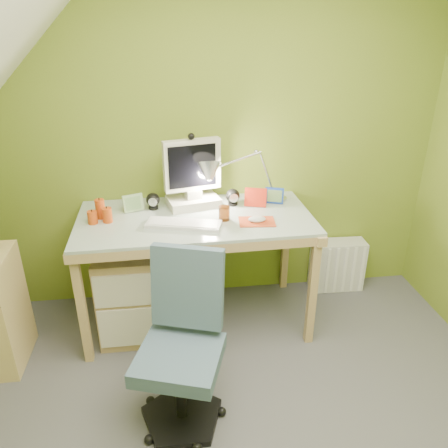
{
  "coord_description": "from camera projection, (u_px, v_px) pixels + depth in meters",
  "views": [
    {
      "loc": [
        -0.3,
        -1.36,
        1.95
      ],
      "look_at": [
        0.0,
        1.0,
        0.85
      ],
      "focal_mm": 35.0,
      "sensor_mm": 36.0,
      "label": 1
    }
  ],
  "objects": [
    {
      "name": "wall_back",
      "position": [
        213.0,
        142.0,
        3.01
      ],
      "size": [
        3.2,
        0.01,
        2.4
      ],
      "primitive_type": "cube",
      "color": "olive",
      "rests_on": "floor"
    },
    {
      "name": "desk",
      "position": [
        197.0,
        270.0,
        3.0
      ],
      "size": [
        1.53,
        0.79,
        0.81
      ],
      "primitive_type": null,
      "rotation": [
        0.0,
        0.0,
        0.03
      ],
      "color": "tan",
      "rests_on": "floor"
    },
    {
      "name": "monitor",
      "position": [
        192.0,
        170.0,
        2.88
      ],
      "size": [
        0.41,
        0.29,
        0.51
      ],
      "primitive_type": null,
      "rotation": [
        0.0,
        0.0,
        0.23
      ],
      "color": "beige",
      "rests_on": "desk"
    },
    {
      "name": "speaker_left",
      "position": [
        153.0,
        201.0,
        2.92
      ],
      "size": [
        0.1,
        0.1,
        0.11
      ],
      "primitive_type": null,
      "rotation": [
        0.0,
        0.0,
        -0.09
      ],
      "color": "black",
      "rests_on": "desk"
    },
    {
      "name": "speaker_right",
      "position": [
        233.0,
        197.0,
        2.98
      ],
      "size": [
        0.1,
        0.1,
        0.11
      ],
      "primitive_type": null,
      "rotation": [
        0.0,
        0.0,
        0.04
      ],
      "color": "black",
      "rests_on": "desk"
    },
    {
      "name": "keyboard",
      "position": [
        184.0,
        224.0,
        2.69
      ],
      "size": [
        0.48,
        0.26,
        0.02
      ],
      "primitive_type": "cube",
      "rotation": [
        0.0,
        0.0,
        -0.26
      ],
      "color": "silver",
      "rests_on": "desk"
    },
    {
      "name": "mousepad",
      "position": [
        257.0,
        222.0,
        2.74
      ],
      "size": [
        0.24,
        0.18,
        0.01
      ],
      "primitive_type": "cube",
      "rotation": [
        0.0,
        0.0,
        -0.09
      ],
      "color": "#BA411D",
      "rests_on": "desk"
    },
    {
      "name": "mouse",
      "position": [
        257.0,
        219.0,
        2.74
      ],
      "size": [
        0.12,
        0.08,
        0.04
      ],
      "primitive_type": "ellipsoid",
      "rotation": [
        0.0,
        0.0,
        -0.11
      ],
      "color": "silver",
      "rests_on": "mousepad"
    },
    {
      "name": "amber_tumbler",
      "position": [
        224.0,
        213.0,
        2.76
      ],
      "size": [
        0.08,
        0.08,
        0.09
      ],
      "primitive_type": "cylinder",
      "rotation": [
        0.0,
        0.0,
        0.17
      ],
      "color": "brown",
      "rests_on": "desk"
    },
    {
      "name": "candle_cluster",
      "position": [
        99.0,
        211.0,
        2.74
      ],
      "size": [
        0.19,
        0.18,
        0.13
      ],
      "primitive_type": null,
      "rotation": [
        0.0,
        0.0,
        0.21
      ],
      "color": "#BF4310",
      "rests_on": "desk"
    },
    {
      "name": "photo_frame_red",
      "position": [
        256.0,
        197.0,
        2.96
      ],
      "size": [
        0.15,
        0.06,
        0.13
      ],
      "primitive_type": "cube",
      "rotation": [
        0.0,
        0.0,
        -0.3
      ],
      "color": "#B22613",
      "rests_on": "desk"
    },
    {
      "name": "photo_frame_blue",
      "position": [
        274.0,
        196.0,
        3.01
      ],
      "size": [
        0.13,
        0.06,
        0.11
      ],
      "primitive_type": "cube",
      "rotation": [
        0.0,
        0.0,
        -0.35
      ],
      "color": "#16379C",
      "rests_on": "desk"
    },
    {
      "name": "photo_frame_green",
      "position": [
        133.0,
        203.0,
        2.88
      ],
      "size": [
        0.13,
        0.07,
        0.11
      ],
      "primitive_type": "cube",
      "rotation": [
        0.0,
        0.0,
        0.37
      ],
      "color": "#93B67D",
      "rests_on": "desk"
    },
    {
      "name": "desk_lamp",
      "position": [
        259.0,
        164.0,
        2.92
      ],
      "size": [
        0.54,
        0.3,
        0.55
      ],
      "primitive_type": null,
      "rotation": [
        0.0,
        0.0,
        0.15
      ],
      "color": "silver",
      "rests_on": "desk"
    },
    {
      "name": "task_chair",
      "position": [
        179.0,
        359.0,
        2.18
      ],
      "size": [
        0.59,
        0.59,
        0.84
      ],
      "primitive_type": null,
      "rotation": [
        0.0,
        0.0,
        -0.32
      ],
      "color": "#3F5668",
      "rests_on": "floor"
    },
    {
      "name": "radiator",
      "position": [
        337.0,
        265.0,
        3.45
      ],
      "size": [
        0.41,
        0.18,
        0.41
      ],
      "primitive_type": "cube",
      "rotation": [
        0.0,
        0.0,
        -0.03
      ],
      "color": "silver",
      "rests_on": "floor"
    }
  ]
}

